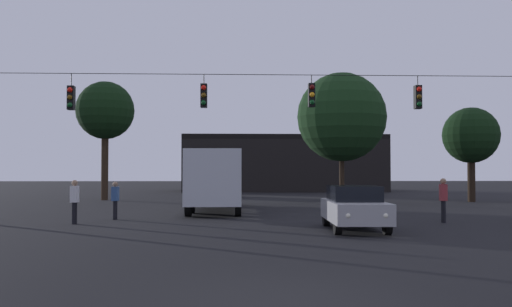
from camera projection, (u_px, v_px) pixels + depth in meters
The scene contains 12 objects.
ground_plane at pixel (247, 206), 33.33m from camera, with size 168.00×168.00×0.00m, color black.
overhead_signal_span at pixel (253, 124), 22.65m from camera, with size 21.95×0.44×6.90m.
city_bus at pixel (216, 174), 29.51m from camera, with size 2.58×11.01×3.00m.
car_near_right at pixel (354, 207), 19.45m from camera, with size 1.95×4.39×1.52m.
car_far_left at pixel (220, 187), 44.29m from camera, with size 2.10×4.43×1.52m.
pedestrian_crossing_left at pixel (443, 197), 22.25m from camera, with size 0.27×0.38×1.74m.
pedestrian_crossing_center at pixel (75, 199), 21.64m from camera, with size 0.27×0.38×1.68m.
pedestrian_crossing_right at pixel (115, 198), 23.68m from camera, with size 0.28×0.38×1.58m.
corner_building at pixel (282, 164), 58.78m from camera, with size 20.07×9.48×5.61m.
tree_left_silhouette at pixel (105, 111), 39.85m from camera, with size 4.07×4.07×8.35m.
tree_behind_building at pixel (342, 117), 36.63m from camera, with size 5.77×5.77×8.41m.
tree_right_far at pixel (471, 136), 37.50m from camera, with size 3.70×3.70×6.27m.
Camera 1 is at (-0.77, -8.90, 2.02)m, focal length 39.74 mm.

